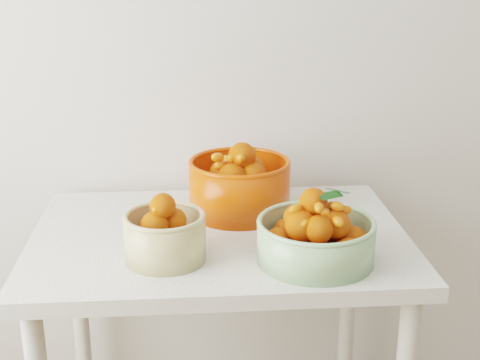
# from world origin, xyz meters

# --- Properties ---
(table) EXTENTS (1.00, 0.70, 0.75)m
(table) POSITION_xyz_m (-0.41, 1.60, 0.65)
(table) COLOR silver
(table) RESTS_ON ground
(bowl_cream) EXTENTS (0.25, 0.25, 0.17)m
(bowl_cream) POSITION_xyz_m (-0.55, 1.45, 0.81)
(bowl_cream) COLOR tan
(bowl_cream) RESTS_ON table
(bowl_green) EXTENTS (0.37, 0.37, 0.18)m
(bowl_green) POSITION_xyz_m (-0.19, 1.41, 0.81)
(bowl_green) COLOR #90B884
(bowl_green) RESTS_ON table
(bowl_orange) EXTENTS (0.36, 0.36, 0.21)m
(bowl_orange) POSITION_xyz_m (-0.35, 1.75, 0.83)
(bowl_orange) COLOR red
(bowl_orange) RESTS_ON table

